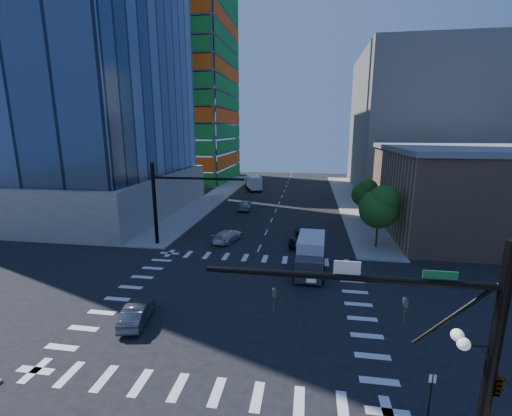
# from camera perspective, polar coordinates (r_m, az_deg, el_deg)

# --- Properties ---
(ground) EXTENTS (160.00, 160.00, 0.00)m
(ground) POSITION_cam_1_polar(r_m,az_deg,el_deg) (26.54, -3.37, -15.32)
(ground) COLOR black
(ground) RESTS_ON ground
(road_markings) EXTENTS (20.00, 20.00, 0.01)m
(road_markings) POSITION_cam_1_polar(r_m,az_deg,el_deg) (26.54, -3.37, -15.31)
(road_markings) COLOR silver
(road_markings) RESTS_ON ground
(sidewalk_ne) EXTENTS (5.00, 60.00, 0.15)m
(sidewalk_ne) POSITION_cam_1_polar(r_m,az_deg,el_deg) (64.48, 15.34, 1.27)
(sidewalk_ne) COLOR gray
(sidewalk_ne) RESTS_ON ground
(sidewalk_nw) EXTENTS (5.00, 60.00, 0.15)m
(sidewalk_nw) POSITION_cam_1_polar(r_m,az_deg,el_deg) (66.43, -6.61, 1.98)
(sidewalk_nw) COLOR gray
(sidewalk_nw) RESTS_ON ground
(construction_building) EXTENTS (25.16, 34.50, 70.60)m
(construction_building) POSITION_cam_1_polar(r_m,az_deg,el_deg) (91.59, -12.75, 20.15)
(construction_building) COLOR slate
(construction_building) RESTS_ON ground
(commercial_building) EXTENTS (20.50, 22.50, 10.60)m
(commercial_building) POSITION_cam_1_polar(r_m,az_deg,el_deg) (49.58, 32.49, 2.48)
(commercial_building) COLOR #997559
(commercial_building) RESTS_ON ground
(bg_building_ne) EXTENTS (24.00, 30.00, 28.00)m
(bg_building_ne) POSITION_cam_1_polar(r_m,az_deg,el_deg) (80.87, 25.29, 12.72)
(bg_building_ne) COLOR slate
(bg_building_ne) RESTS_ON ground
(signal_mast_se) EXTENTS (10.51, 2.48, 9.00)m
(signal_mast_se) POSITION_cam_1_polar(r_m,az_deg,el_deg) (14.67, 31.42, -20.03)
(signal_mast_se) COLOR black
(signal_mast_se) RESTS_ON sidewalk_se
(signal_mast_nw) EXTENTS (10.20, 0.40, 9.00)m
(signal_mast_nw) POSITION_cam_1_polar(r_m,az_deg,el_deg) (38.17, -14.57, 1.83)
(signal_mast_nw) COLOR black
(signal_mast_nw) RESTS_ON sidewalk_nw
(tree_south) EXTENTS (4.16, 4.16, 6.82)m
(tree_south) POSITION_cam_1_polar(r_m,az_deg,el_deg) (38.31, 20.04, 0.27)
(tree_south) COLOR #382316
(tree_south) RESTS_ON sidewalk_ne
(tree_north) EXTENTS (3.54, 3.52, 5.78)m
(tree_north) POSITION_cam_1_polar(r_m,az_deg,el_deg) (50.10, 17.79, 2.44)
(tree_north) COLOR #382316
(tree_north) RESTS_ON sidewalk_ne
(no_parking_sign) EXTENTS (0.30, 0.06, 2.20)m
(no_parking_sign) POSITION_cam_1_polar(r_m,az_deg,el_deg) (18.63, 27.14, -25.48)
(no_parking_sign) COLOR black
(no_parking_sign) RESTS_ON ground
(car_nb_far) EXTENTS (3.22, 5.94, 1.58)m
(car_nb_far) POSITION_cam_1_polar(r_m,az_deg,el_deg) (38.71, 7.87, -4.91)
(car_nb_far) COLOR black
(car_nb_far) RESTS_ON ground
(car_sb_near) EXTENTS (3.07, 5.03, 1.36)m
(car_sb_near) POSITION_cam_1_polar(r_m,az_deg,el_deg) (39.59, -4.70, -4.59)
(car_sb_near) COLOR silver
(car_sb_near) RESTS_ON ground
(car_sb_mid) EXTENTS (2.09, 4.80, 1.61)m
(car_sb_mid) POSITION_cam_1_polar(r_m,az_deg,el_deg) (54.74, -1.78, 0.50)
(car_sb_mid) COLOR #93969A
(car_sb_mid) RESTS_ON ground
(car_sb_cross) EXTENTS (2.13, 4.25, 1.34)m
(car_sb_cross) POSITION_cam_1_polar(r_m,az_deg,el_deg) (25.01, -19.22, -16.21)
(car_sb_cross) COLOR #4D4E52
(car_sb_cross) RESTS_ON ground
(box_truck_near) EXTENTS (2.82, 6.05, 3.11)m
(box_truck_near) POSITION_cam_1_polar(r_m,az_deg,el_deg) (31.18, 9.04, -8.25)
(box_truck_near) COLOR black
(box_truck_near) RESTS_ON ground
(box_truck_far) EXTENTS (4.49, 6.58, 3.18)m
(box_truck_far) POSITION_cam_1_polar(r_m,az_deg,el_deg) (72.55, -0.43, 4.05)
(box_truck_far) COLOR black
(box_truck_far) RESTS_ON ground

